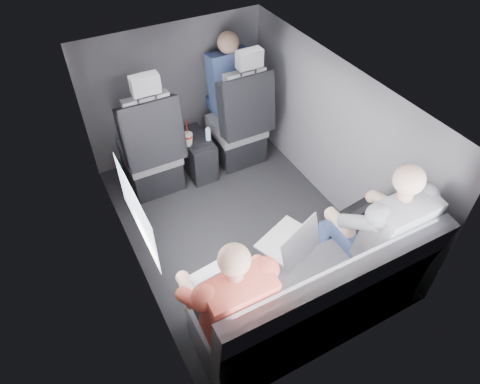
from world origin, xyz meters
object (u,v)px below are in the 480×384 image
laptop_silver (291,242)px  laptop_black (367,215)px  passenger_rear_right (377,229)px  front_seat_right (239,127)px  soda_cup (188,139)px  laptop_white (217,281)px  center_console (197,155)px  water_bottle (208,135)px  passenger_rear_left (227,300)px  rear_bench (313,300)px  front_seat_left (152,154)px  passenger_front_right (229,83)px

laptop_silver → laptop_black: bearing=-4.3°
passenger_rear_right → front_seat_right: bearing=93.0°
soda_cup → laptop_white: size_ratio=0.85×
center_console → laptop_black: 1.85m
water_bottle → laptop_silver: bearing=-94.3°
laptop_black → passenger_rear_left: passenger_rear_left is taller
rear_bench → laptop_white: 0.71m
front_seat_left → soda_cup: (0.35, -0.03, 0.07)m
laptop_silver → passenger_front_right: 1.95m
front_seat_left → water_bottle: 0.55m
rear_bench → passenger_rear_right: (0.54, 0.09, 0.34)m
center_console → water_bottle: 0.30m
center_console → laptop_white: laptop_white is taller
passenger_rear_left → passenger_rear_right: passenger_rear_right is taller
laptop_silver → passenger_rear_left: size_ratio=0.38×
passenger_rear_left → passenger_rear_right: bearing=-0.0°
center_console → passenger_front_right: bearing=24.6°
front_seat_right → passenger_rear_left: front_seat_right is taller
laptop_silver → passenger_rear_right: 0.60m
laptop_silver → passenger_rear_right: passenger_rear_right is taller
soda_cup → water_bottle: (0.19, -0.02, -0.00)m
laptop_white → passenger_front_right: (1.07, 1.93, 0.12)m
laptop_black → laptop_silver: bearing=175.7°
front_seat_right → front_seat_left: bearing=180.0°
front_seat_right → passenger_front_right: (0.03, 0.26, 0.35)m
center_console → soda_cup: size_ratio=1.77×
passenger_rear_left → passenger_front_right: (1.07, 2.06, 0.13)m
center_console → laptop_silver: 1.72m
front_seat_right → rear_bench: bearing=-103.3°
laptop_white → passenger_rear_right: passenger_rear_right is taller
center_console → passenger_rear_right: (0.54, -1.85, 0.44)m
front_seat_right → laptop_white: front_seat_right is taller
center_console → laptop_black: laptop_black is taller
laptop_white → passenger_rear_left: 0.14m
water_bottle → laptop_white: (-0.69, -1.62, 0.16)m
soda_cup → rear_bench: bearing=-86.9°
soda_cup → laptop_black: size_ratio=0.80×
laptop_silver → passenger_rear_right: bearing=-18.0°
center_console → laptop_white: size_ratio=1.50×
water_bottle → passenger_front_right: 0.57m
passenger_rear_right → passenger_front_right: size_ratio=1.54×
laptop_silver → passenger_rear_left: 0.60m
laptop_silver → center_console: bearing=89.1°
rear_bench → soda_cup: (-0.10, 1.87, 0.16)m
rear_bench → front_seat_left: bearing=103.3°
front_seat_left → laptop_silver: bearing=-75.4°
front_seat_left → front_seat_right: (0.90, 0.00, 0.00)m
front_seat_right → passenger_rear_right: front_seat_right is taller
water_bottle → passenger_rear_right: size_ratio=0.11×
center_console → laptop_silver: (-0.03, -1.66, 0.44)m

